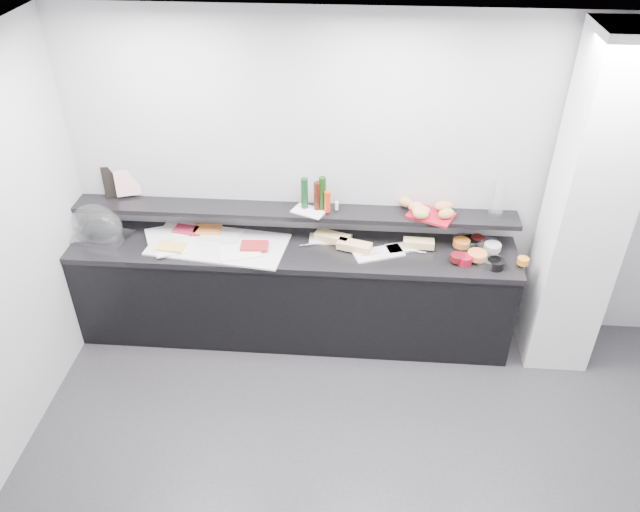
# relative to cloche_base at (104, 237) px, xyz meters

# --- Properties ---
(ground) EXTENTS (5.00, 5.00, 0.00)m
(ground) POSITION_rel_cloche_base_xyz_m (2.25, -1.70, -0.92)
(ground) COLOR #2D2D30
(ground) RESTS_ON ground
(back_wall) EXTENTS (5.00, 0.02, 2.70)m
(back_wall) POSITION_rel_cloche_base_xyz_m (2.25, 0.30, 0.43)
(back_wall) COLOR #ADB0B4
(back_wall) RESTS_ON ground
(ceiling) EXTENTS (5.00, 5.00, 0.00)m
(ceiling) POSITION_rel_cloche_base_xyz_m (2.25, -1.70, 1.78)
(ceiling) COLOR white
(ceiling) RESTS_ON back_wall
(column) EXTENTS (0.50, 0.50, 2.70)m
(column) POSITION_rel_cloche_base_xyz_m (3.75, -0.05, 0.43)
(column) COLOR white
(column) RESTS_ON ground
(buffet_cabinet) EXTENTS (3.60, 0.60, 0.85)m
(buffet_cabinet) POSITION_rel_cloche_base_xyz_m (1.55, 0.00, -0.50)
(buffet_cabinet) COLOR black
(buffet_cabinet) RESTS_ON ground
(counter_top) EXTENTS (3.62, 0.62, 0.05)m
(counter_top) POSITION_rel_cloche_base_xyz_m (1.55, 0.00, -0.05)
(counter_top) COLOR black
(counter_top) RESTS_ON buffet_cabinet
(wall_shelf) EXTENTS (3.60, 0.25, 0.04)m
(wall_shelf) POSITION_rel_cloche_base_xyz_m (1.55, 0.18, 0.21)
(wall_shelf) COLOR black
(wall_shelf) RESTS_ON back_wall
(cloche_base) EXTENTS (0.47, 0.36, 0.04)m
(cloche_base) POSITION_rel_cloche_base_xyz_m (0.00, 0.00, 0.00)
(cloche_base) COLOR silver
(cloche_base) RESTS_ON counter_top
(cloche_dome) EXTENTS (0.54, 0.44, 0.34)m
(cloche_dome) POSITION_rel_cloche_base_xyz_m (-0.05, 0.02, 0.11)
(cloche_dome) COLOR white
(cloche_dome) RESTS_ON cloche_base
(linen_runner) EXTENTS (1.15, 0.65, 0.01)m
(linen_runner) POSITION_rel_cloche_base_xyz_m (0.95, -0.01, -0.01)
(linen_runner) COLOR silver
(linen_runner) RESTS_ON counter_top
(platter_meat_a) EXTENTS (0.40, 0.34, 0.01)m
(platter_meat_a) POSITION_rel_cloche_base_xyz_m (0.50, 0.10, 0.00)
(platter_meat_a) COLOR white
(platter_meat_a) RESTS_ON linen_runner
(food_meat_a) EXTENTS (0.22, 0.16, 0.02)m
(food_meat_a) POSITION_rel_cloche_base_xyz_m (0.65, 0.14, 0.02)
(food_meat_a) COLOR maroon
(food_meat_a) RESTS_ON platter_meat_a
(platter_salmon) EXTENTS (0.34, 0.26, 0.01)m
(platter_salmon) POSITION_rel_cloche_base_xyz_m (0.95, 0.11, 0.00)
(platter_salmon) COLOR silver
(platter_salmon) RESTS_ON linen_runner
(food_salmon) EXTENTS (0.22, 0.14, 0.02)m
(food_salmon) POSITION_rel_cloche_base_xyz_m (0.83, 0.15, 0.02)
(food_salmon) COLOR orange
(food_salmon) RESTS_ON platter_salmon
(platter_cheese) EXTENTS (0.38, 0.32, 0.01)m
(platter_cheese) POSITION_rel_cloche_base_xyz_m (0.63, -0.10, 0.00)
(platter_cheese) COLOR white
(platter_cheese) RESTS_ON linen_runner
(food_cheese) EXTENTS (0.22, 0.16, 0.02)m
(food_cheese) POSITION_rel_cloche_base_xyz_m (0.60, -0.13, 0.02)
(food_cheese) COLOR #EBBE5B
(food_cheese) RESTS_ON platter_cheese
(platter_meat_b) EXTENTS (0.38, 0.31, 0.01)m
(platter_meat_b) POSITION_rel_cloche_base_xyz_m (1.15, -0.13, 0.00)
(platter_meat_b) COLOR white
(platter_meat_b) RESTS_ON linen_runner
(food_meat_b) EXTENTS (0.22, 0.15, 0.02)m
(food_meat_b) POSITION_rel_cloche_base_xyz_m (1.26, -0.06, 0.02)
(food_meat_b) COLOR maroon
(food_meat_b) RESTS_ON platter_meat_b
(sandwich_plate_left) EXTENTS (0.36, 0.16, 0.01)m
(sandwich_plate_left) POSITION_rel_cloche_base_xyz_m (1.86, 0.14, -0.01)
(sandwich_plate_left) COLOR white
(sandwich_plate_left) RESTS_ON counter_top
(sandwich_food_left) EXTENTS (0.31, 0.20, 0.06)m
(sandwich_food_left) POSITION_rel_cloche_base_xyz_m (1.87, 0.11, 0.02)
(sandwich_food_left) COLOR #D8BC71
(sandwich_food_left) RESTS_ON sandwich_plate_left
(tongs_left) EXTENTS (0.15, 0.06, 0.01)m
(tongs_left) POSITION_rel_cloche_base_xyz_m (1.69, 0.03, -0.00)
(tongs_left) COLOR silver
(tongs_left) RESTS_ON sandwich_plate_left
(sandwich_plate_mid) EXTENTS (0.43, 0.30, 0.01)m
(sandwich_plate_mid) POSITION_rel_cloche_base_xyz_m (2.25, -0.04, -0.01)
(sandwich_plate_mid) COLOR white
(sandwich_plate_mid) RESTS_ON counter_top
(sandwich_food_mid) EXTENTS (0.29, 0.17, 0.06)m
(sandwich_food_mid) POSITION_rel_cloche_base_xyz_m (2.05, -0.00, 0.02)
(sandwich_food_mid) COLOR tan
(sandwich_food_mid) RESTS_ON sandwich_plate_mid
(tongs_mid) EXTENTS (0.15, 0.06, 0.01)m
(tongs_mid) POSITION_rel_cloche_base_xyz_m (2.18, -0.08, -0.00)
(tongs_mid) COLOR #ACAEB3
(tongs_mid) RESTS_ON sandwich_plate_mid
(sandwich_plate_right) EXTENTS (0.34, 0.23, 0.01)m
(sandwich_plate_right) POSITION_rel_cloche_base_xyz_m (2.47, 0.07, -0.01)
(sandwich_plate_right) COLOR silver
(sandwich_plate_right) RESTS_ON counter_top
(sandwich_food_right) EXTENTS (0.25, 0.10, 0.06)m
(sandwich_food_right) POSITION_rel_cloche_base_xyz_m (2.57, 0.07, 0.02)
(sandwich_food_right) COLOR #DEC174
(sandwich_food_right) RESTS_ON sandwich_plate_right
(tongs_right) EXTENTS (0.16, 0.03, 0.01)m
(tongs_right) POSITION_rel_cloche_base_xyz_m (2.54, -0.00, -0.00)
(tongs_right) COLOR silver
(tongs_right) RESTS_ON sandwich_plate_right
(bowl_glass_fruit) EXTENTS (0.23, 0.23, 0.07)m
(bowl_glass_fruit) POSITION_rel_cloche_base_xyz_m (2.94, 0.13, 0.02)
(bowl_glass_fruit) COLOR white
(bowl_glass_fruit) RESTS_ON counter_top
(fill_glass_fruit) EXTENTS (0.17, 0.17, 0.05)m
(fill_glass_fruit) POSITION_rel_cloche_base_xyz_m (2.91, 0.10, 0.03)
(fill_glass_fruit) COLOR orange
(fill_glass_fruit) RESTS_ON bowl_glass_fruit
(bowl_black_jam) EXTENTS (0.15, 0.15, 0.07)m
(bowl_black_jam) POSITION_rel_cloche_base_xyz_m (2.99, 0.14, 0.02)
(bowl_black_jam) COLOR black
(bowl_black_jam) RESTS_ON counter_top
(fill_black_jam) EXTENTS (0.13, 0.13, 0.05)m
(fill_black_jam) POSITION_rel_cloche_base_xyz_m (3.04, 0.16, 0.03)
(fill_black_jam) COLOR #4E0D0B
(fill_black_jam) RESTS_ON bowl_black_jam
(bowl_glass_cream) EXTENTS (0.21, 0.21, 0.07)m
(bowl_glass_cream) POSITION_rel_cloche_base_xyz_m (3.12, 0.08, 0.02)
(bowl_glass_cream) COLOR white
(bowl_glass_cream) RESTS_ON counter_top
(fill_glass_cream) EXTENTS (0.14, 0.14, 0.05)m
(fill_glass_cream) POSITION_rel_cloche_base_xyz_m (3.15, 0.06, 0.03)
(fill_glass_cream) COLOR silver
(fill_glass_cream) RESTS_ON bowl_glass_cream
(bowl_red_jam) EXTENTS (0.12, 0.12, 0.07)m
(bowl_red_jam) POSITION_rel_cloche_base_xyz_m (2.91, -0.12, 0.02)
(bowl_red_jam) COLOR maroon
(bowl_red_jam) RESTS_ON counter_top
(fill_red_jam) EXTENTS (0.13, 0.13, 0.05)m
(fill_red_jam) POSITION_rel_cloche_base_xyz_m (2.86, -0.11, 0.03)
(fill_red_jam) COLOR #520B10
(fill_red_jam) RESTS_ON bowl_red_jam
(bowl_glass_salmon) EXTENTS (0.23, 0.23, 0.07)m
(bowl_glass_salmon) POSITION_rel_cloche_base_xyz_m (3.09, -0.12, 0.02)
(bowl_glass_salmon) COLOR white
(bowl_glass_salmon) RESTS_ON counter_top
(fill_glass_salmon) EXTENTS (0.17, 0.17, 0.05)m
(fill_glass_salmon) POSITION_rel_cloche_base_xyz_m (3.01, -0.06, 0.03)
(fill_glass_salmon) COLOR orange
(fill_glass_salmon) RESTS_ON bowl_glass_salmon
(bowl_black_fruit) EXTENTS (0.14, 0.14, 0.07)m
(bowl_black_fruit) POSITION_rel_cloche_base_xyz_m (3.14, -0.15, 0.02)
(bowl_black_fruit) COLOR black
(bowl_black_fruit) RESTS_ON counter_top
(fill_black_fruit) EXTENTS (0.11, 0.11, 0.05)m
(fill_black_fruit) POSITION_rel_cloche_base_xyz_m (3.35, -0.11, 0.03)
(fill_black_fruit) COLOR orange
(fill_black_fruit) RESTS_ON bowl_black_fruit
(framed_print) EXTENTS (0.25, 0.15, 0.26)m
(framed_print) POSITION_rel_cloche_base_xyz_m (0.07, 0.31, 0.36)
(framed_print) COLOR black
(framed_print) RESTS_ON wall_shelf
(print_art) EXTENTS (0.20, 0.11, 0.22)m
(print_art) POSITION_rel_cloche_base_xyz_m (0.17, 0.28, 0.36)
(print_art) COLOR #DCA99E
(print_art) RESTS_ON framed_print
(condiment_tray) EXTENTS (0.30, 0.25, 0.01)m
(condiment_tray) POSITION_rel_cloche_base_xyz_m (1.68, 0.15, 0.24)
(condiment_tray) COLOR white
(condiment_tray) RESTS_ON wall_shelf
(bottle_green_a) EXTENTS (0.06, 0.06, 0.26)m
(bottle_green_a) POSITION_rel_cloche_base_xyz_m (1.64, 0.20, 0.37)
(bottle_green_a) COLOR #0F3718
(bottle_green_a) RESTS_ON condiment_tray
(bottle_brown) EXTENTS (0.06, 0.06, 0.24)m
(bottle_brown) POSITION_rel_cloche_base_xyz_m (1.74, 0.19, 0.36)
(bottle_brown) COLOR #37130A
(bottle_brown) RESTS_ON condiment_tray
(bottle_green_b) EXTENTS (0.07, 0.07, 0.28)m
(bottle_green_b) POSITION_rel_cloche_base_xyz_m (1.78, 0.19, 0.38)
(bottle_green_b) COLOR #0E330E
(bottle_green_b) RESTS_ON condiment_tray
(bottle_hot) EXTENTS (0.06, 0.06, 0.18)m
(bottle_hot) POSITION_rel_cloche_base_xyz_m (1.83, 0.15, 0.33)
(bottle_hot) COLOR red
(bottle_hot) RESTS_ON condiment_tray
(shaker_salt) EXTENTS (0.04, 0.04, 0.07)m
(shaker_salt) POSITION_rel_cloche_base_xyz_m (1.90, 0.19, 0.28)
(shaker_salt) COLOR white
(shaker_salt) RESTS_ON condiment_tray
(shaker_pepper) EXTENTS (0.04, 0.04, 0.07)m
(shaker_pepper) POSITION_rel_cloche_base_xyz_m (1.79, 0.18, 0.28)
(shaker_pepper) COLOR white
(shaker_pepper) RESTS_ON condiment_tray
(bread_tray) EXTENTS (0.42, 0.36, 0.02)m
(bread_tray) POSITION_rel_cloche_base_xyz_m (2.65, 0.16, 0.24)
(bread_tray) COLOR maroon
(bread_tray) RESTS_ON wall_shelf
(bread_roll_nw) EXTENTS (0.14, 0.12, 0.08)m
(bread_roll_nw) POSITION_rel_cloche_base_xyz_m (2.45, 0.26, 0.29)
(bread_roll_nw) COLOR #B98646
(bread_roll_nw) RESTS_ON bread_tray
(bread_roll_n) EXTENTS (0.17, 0.13, 0.08)m
(bread_roll_n) POSITION_rel_cloche_base_xyz_m (2.75, 0.22, 0.29)
(bread_roll_n) COLOR #C5824B
(bread_roll_n) RESTS_ON bread_tray
(bread_roll_sw) EXTENTS (0.12, 0.08, 0.08)m
(bread_roll_sw) POSITION_rel_cloche_base_xyz_m (2.56, 0.08, 0.29)
(bread_roll_sw) COLOR tan
(bread_roll_sw) RESTS_ON bread_tray
(bread_roll_s) EXTENTS (0.15, 0.11, 0.08)m
(bread_roll_s) POSITION_rel_cloche_base_xyz_m (2.56, 0.13, 0.29)
(bread_roll_s) COLOR #D58751
(bread_roll_s) RESTS_ON bread_tray
(bread_roll_se) EXTENTS (0.15, 0.13, 0.08)m
(bread_roll_se) POSITION_rel_cloche_base_xyz_m (2.76, 0.11, 0.29)
(bread_roll_se) COLOR #B29344
(bread_roll_se) RESTS_ON bread_tray
(bread_roll_midw) EXTENTS (0.13, 0.08, 0.08)m
(bread_roll_midw) POSITION_rel_cloche_base_xyz_m (2.53, 0.19, 0.29)
(bread_roll_midw) COLOR #D88452
(bread_roll_midw) RESTS_ON bread_tray
(carafe) EXTENTS (0.14, 0.14, 0.30)m
(carafe) POSITION_rel_cloche_base_xyz_m (3.15, 0.19, 0.38)
(carafe) COLOR white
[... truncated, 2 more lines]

